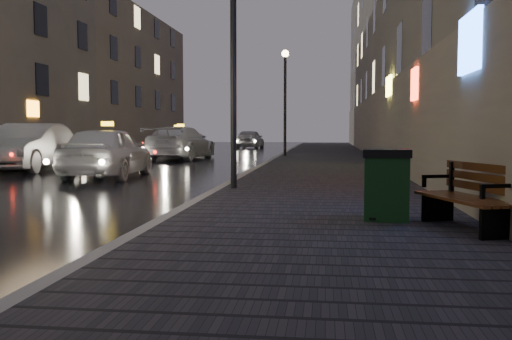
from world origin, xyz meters
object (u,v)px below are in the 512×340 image
Objects in this scene: lamp_far at (285,89)px; bench at (470,196)px; taxi_far at (177,140)px; car_far at (250,139)px; lamp_near at (233,39)px; trash_bin at (387,184)px; car_left_mid at (29,147)px; taxi_near at (108,152)px; taxi_mid at (181,143)px.

lamp_far is 21.47m from bench.
taxi_far is 9.77m from car_far.
lamp_near is 16.00m from lamp_far.
car_far is (-6.75, 35.15, 0.05)m from trash_bin.
lamp_near reaches higher than taxi_far.
lamp_far reaches higher than car_left_mid.
car_far is (4.68, 24.46, -0.11)m from car_left_mid.
lamp_far is at bearing -43.89° from taxi_far.
taxi_far is (-2.60, 17.84, 0.02)m from taxi_near.
taxi_near is at bearing -38.31° from car_left_mid.
lamp_near is at bearing 99.74° from car_far.
lamp_near is at bearing -42.78° from car_left_mid.
taxi_mid is (-8.01, 18.89, 0.13)m from trash_bin.
taxi_mid is 0.96× the size of taxi_far.
taxi_far is at bearing -69.50° from taxi_mid.
trash_bin is at bearing -81.65° from lamp_far.
lamp_far is at bearing -114.29° from taxi_near.
lamp_near is 15.77m from taxi_mid.
bench is at bearing 130.13° from taxi_near.
taxi_far reaches higher than taxi_near.
bench is 1.75× the size of trash_bin.
bench is 28.89m from taxi_far.
taxi_near is (-7.48, 8.12, 0.11)m from trash_bin.
lamp_near is 1.00× the size of lamp_far.
taxi_far reaches higher than taxi_mid.
taxi_mid is 1.29× the size of car_far.
trash_bin is 0.20× the size of car_left_mid.
car_far is at bearing 104.21° from lamp_far.
taxi_mid reaches higher than car_far.
taxi_near reaches higher than trash_bin.
taxi_mid is at bearing -78.55° from taxi_far.
lamp_far reaches higher than taxi_mid.
taxi_far reaches higher than bench.
lamp_near is 5.09× the size of trash_bin.
taxi_far is 1.35× the size of car_far.
car_left_mid reaches higher than trash_bin.
taxi_near is 18.03m from taxi_far.
taxi_far is at bearing 116.14° from trash_bin.
taxi_near is 10.78m from taxi_mid.
taxi_far is at bearing 79.67° from car_left_mid.
lamp_near reaches higher than bench.
bench is 36.69m from car_far.
taxi_near is at bearing 97.08° from taxi_mid.
lamp_near is at bearing 135.19° from taxi_near.
taxi_far is at bearing -85.49° from taxi_near.
car_far is (-3.79, 30.97, -2.76)m from lamp_near.
trash_bin reaches higher than bench.
taxi_near is at bearing -86.52° from taxi_far.
taxi_near is 1.08× the size of car_far.
taxi_mid is at bearing -90.93° from taxi_near.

